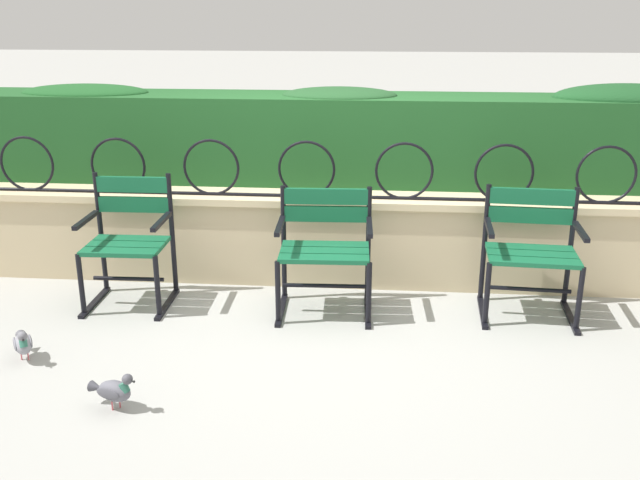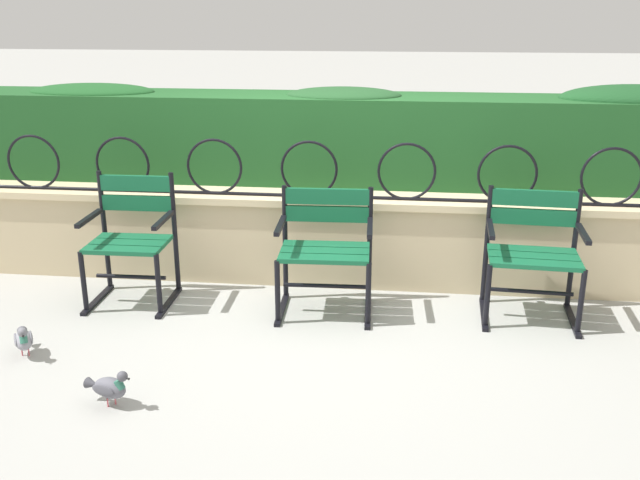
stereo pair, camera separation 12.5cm
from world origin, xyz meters
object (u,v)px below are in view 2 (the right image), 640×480
(pigeon_near_chairs, at_px, (23,339))
(pigeon_far_side, at_px, (109,387))
(park_chair_left, at_px, (132,237))
(park_chair_centre, at_px, (326,246))
(park_chair_right, at_px, (533,250))

(pigeon_near_chairs, relative_size, pigeon_far_side, 0.92)
(park_chair_left, relative_size, pigeon_near_chairs, 3.40)
(pigeon_near_chairs, distance_m, pigeon_far_side, 0.87)
(park_chair_centre, bearing_deg, park_chair_right, 2.40)
(park_chair_left, height_order, pigeon_near_chairs, park_chair_left)
(park_chair_centre, xyz_separation_m, pigeon_far_side, (-0.99, -1.38, -0.35))
(pigeon_near_chairs, bearing_deg, pigeon_far_side, -32.86)
(pigeon_near_chairs, height_order, pigeon_far_side, same)
(park_chair_right, distance_m, pigeon_near_chairs, 3.27)
(park_chair_left, relative_size, park_chair_centre, 1.08)
(park_chair_centre, xyz_separation_m, park_chair_right, (1.38, 0.06, 0.00))
(park_chair_left, height_order, park_chair_centre, park_chair_left)
(park_chair_right, distance_m, pigeon_far_side, 2.79)
(park_chair_centre, height_order, park_chair_right, park_chair_right)
(park_chair_right, relative_size, pigeon_near_chairs, 3.24)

